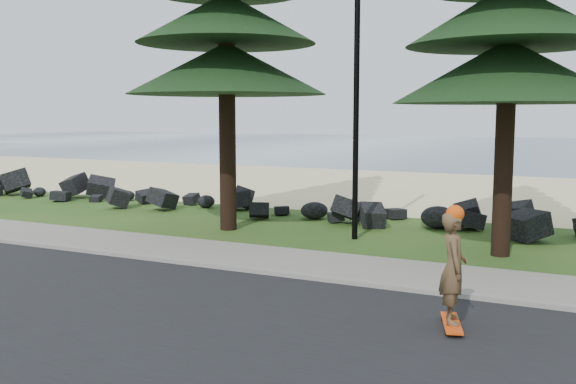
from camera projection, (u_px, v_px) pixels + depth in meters
name	position (u px, v px, depth m)	size (l,w,h in m)	color
ground	(301.00, 266.00, 12.97)	(160.00, 160.00, 0.00)	#234816
road	(167.00, 334.00, 8.94)	(160.00, 7.00, 0.02)	black
kerb	(281.00, 274.00, 12.16)	(160.00, 0.20, 0.10)	gray
sidewalk	(305.00, 262.00, 13.14)	(160.00, 2.00, 0.08)	gray
beach_sand	(449.00, 190.00, 25.94)	(160.00, 15.00, 0.01)	beige
ocean	(532.00, 148.00, 58.60)	(160.00, 58.00, 0.01)	#374D6A
seawall_boulders	(384.00, 224.00, 17.98)	(60.00, 2.40, 1.10)	black
lamp_post	(357.00, 69.00, 15.34)	(0.25, 0.14, 8.14)	black
skateboarder	(453.00, 268.00, 9.06)	(0.53, 0.98, 1.78)	#E4460D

